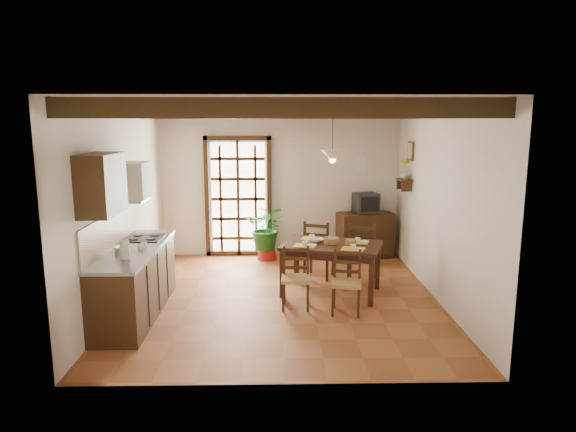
{
  "coord_description": "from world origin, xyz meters",
  "views": [
    {
      "loc": [
        -0.06,
        -7.18,
        2.58
      ],
      "look_at": [
        0.1,
        0.4,
        1.15
      ],
      "focal_mm": 32.0,
      "sensor_mm": 36.0,
      "label": 1
    }
  ],
  "objects_px": {
    "chair_far_left": "(319,260)",
    "potted_plant": "(267,229)",
    "sideboard": "(365,235)",
    "kitchen_counter": "(135,280)",
    "chair_far_right": "(362,263)",
    "chair_near_right": "(346,294)",
    "crt_tv": "(366,203)",
    "pendant_lamp": "(332,154)",
    "dining_table": "(332,250)",
    "chair_near_left": "(296,289)"
  },
  "relations": [
    {
      "from": "chair_far_right",
      "to": "chair_near_right",
      "type": "bearing_deg",
      "value": 85.86
    },
    {
      "from": "chair_near_left",
      "to": "sideboard",
      "type": "distance_m",
      "value": 2.97
    },
    {
      "from": "crt_tv",
      "to": "chair_far_right",
      "type": "bearing_deg",
      "value": -114.44
    },
    {
      "from": "potted_plant",
      "to": "chair_far_right",
      "type": "bearing_deg",
      "value": -41.06
    },
    {
      "from": "kitchen_counter",
      "to": "crt_tv",
      "type": "distance_m",
      "value": 4.57
    },
    {
      "from": "chair_far_right",
      "to": "sideboard",
      "type": "relative_size",
      "value": 0.96
    },
    {
      "from": "chair_near_left",
      "to": "chair_far_right",
      "type": "relative_size",
      "value": 0.87
    },
    {
      "from": "sideboard",
      "to": "chair_far_left",
      "type": "bearing_deg",
      "value": -141.2
    },
    {
      "from": "crt_tv",
      "to": "potted_plant",
      "type": "height_order",
      "value": "potted_plant"
    },
    {
      "from": "chair_near_left",
      "to": "chair_far_right",
      "type": "height_order",
      "value": "chair_far_right"
    },
    {
      "from": "chair_far_left",
      "to": "potted_plant",
      "type": "distance_m",
      "value": 1.47
    },
    {
      "from": "kitchen_counter",
      "to": "chair_far_right",
      "type": "distance_m",
      "value": 3.54
    },
    {
      "from": "chair_far_left",
      "to": "sideboard",
      "type": "bearing_deg",
      "value": -107.21
    },
    {
      "from": "kitchen_counter",
      "to": "chair_far_left",
      "type": "height_order",
      "value": "kitchen_counter"
    },
    {
      "from": "kitchen_counter",
      "to": "pendant_lamp",
      "type": "xyz_separation_m",
      "value": [
        2.7,
        0.9,
        1.6
      ]
    },
    {
      "from": "chair_near_left",
      "to": "potted_plant",
      "type": "xyz_separation_m",
      "value": [
        -0.45,
        2.52,
        0.3
      ]
    },
    {
      "from": "crt_tv",
      "to": "chair_near_right",
      "type": "bearing_deg",
      "value": -117.31
    },
    {
      "from": "chair_far_right",
      "to": "pendant_lamp",
      "type": "xyz_separation_m",
      "value": [
        -0.55,
        -0.48,
        1.77
      ]
    },
    {
      "from": "pendant_lamp",
      "to": "sideboard",
      "type": "bearing_deg",
      "value": 66.35
    },
    {
      "from": "chair_near_left",
      "to": "chair_far_left",
      "type": "distance_m",
      "value": 1.44
    },
    {
      "from": "kitchen_counter",
      "to": "potted_plant",
      "type": "height_order",
      "value": "potted_plant"
    },
    {
      "from": "chair_near_right",
      "to": "sideboard",
      "type": "bearing_deg",
      "value": 85.48
    },
    {
      "from": "kitchen_counter",
      "to": "crt_tv",
      "type": "bearing_deg",
      "value": 38.5
    },
    {
      "from": "potted_plant",
      "to": "pendant_lamp",
      "type": "distance_m",
      "value": 2.58
    },
    {
      "from": "chair_far_right",
      "to": "kitchen_counter",
      "type": "bearing_deg",
      "value": 36.19
    },
    {
      "from": "kitchen_counter",
      "to": "sideboard",
      "type": "bearing_deg",
      "value": 38.56
    },
    {
      "from": "crt_tv",
      "to": "pendant_lamp",
      "type": "bearing_deg",
      "value": -126.63
    },
    {
      "from": "chair_near_right",
      "to": "chair_far_left",
      "type": "xyz_separation_m",
      "value": [
        -0.25,
        1.59,
        0.04
      ]
    },
    {
      "from": "kitchen_counter",
      "to": "chair_far_right",
      "type": "relative_size",
      "value": 2.3
    },
    {
      "from": "sideboard",
      "to": "pendant_lamp",
      "type": "height_order",
      "value": "pendant_lamp"
    },
    {
      "from": "chair_far_left",
      "to": "pendant_lamp",
      "type": "height_order",
      "value": "pendant_lamp"
    },
    {
      "from": "dining_table",
      "to": "kitchen_counter",
      "type": "bearing_deg",
      "value": -146.34
    },
    {
      "from": "dining_table",
      "to": "chair_near_left",
      "type": "relative_size",
      "value": 1.91
    },
    {
      "from": "sideboard",
      "to": "pendant_lamp",
      "type": "distance_m",
      "value": 2.67
    },
    {
      "from": "chair_near_right",
      "to": "potted_plant",
      "type": "bearing_deg",
      "value": 122.22
    },
    {
      "from": "kitchen_counter",
      "to": "potted_plant",
      "type": "bearing_deg",
      "value": 58.15
    },
    {
      "from": "chair_far_right",
      "to": "potted_plant",
      "type": "bearing_deg",
      "value": -27.88
    },
    {
      "from": "chair_near_right",
      "to": "sideboard",
      "type": "relative_size",
      "value": 0.84
    },
    {
      "from": "chair_far_right",
      "to": "sideboard",
      "type": "xyz_separation_m",
      "value": [
        0.29,
        1.44,
        0.13
      ]
    },
    {
      "from": "kitchen_counter",
      "to": "potted_plant",
      "type": "relative_size",
      "value": 1.02
    },
    {
      "from": "dining_table",
      "to": "chair_far_right",
      "type": "relative_size",
      "value": 1.65
    },
    {
      "from": "chair_far_right",
      "to": "sideboard",
      "type": "distance_m",
      "value": 1.48
    },
    {
      "from": "dining_table",
      "to": "chair_near_right",
      "type": "bearing_deg",
      "value": -64.09
    },
    {
      "from": "chair_far_right",
      "to": "chair_far_left",
      "type": "bearing_deg",
      "value": -4.04
    },
    {
      "from": "chair_near_right",
      "to": "chair_far_left",
      "type": "bearing_deg",
      "value": 108.66
    },
    {
      "from": "chair_far_right",
      "to": "potted_plant",
      "type": "relative_size",
      "value": 0.45
    },
    {
      "from": "chair_far_right",
      "to": "pendant_lamp",
      "type": "relative_size",
      "value": 1.16
    },
    {
      "from": "kitchen_counter",
      "to": "chair_near_right",
      "type": "bearing_deg",
      "value": 0.07
    },
    {
      "from": "chair_near_left",
      "to": "potted_plant",
      "type": "relative_size",
      "value": 0.39
    },
    {
      "from": "chair_far_right",
      "to": "pendant_lamp",
      "type": "bearing_deg",
      "value": 54.45
    }
  ]
}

